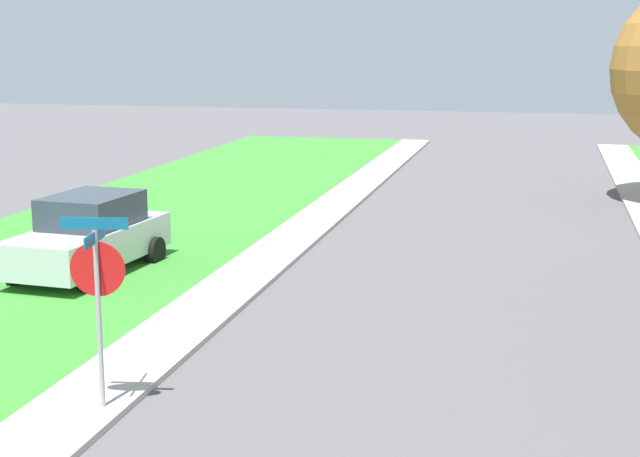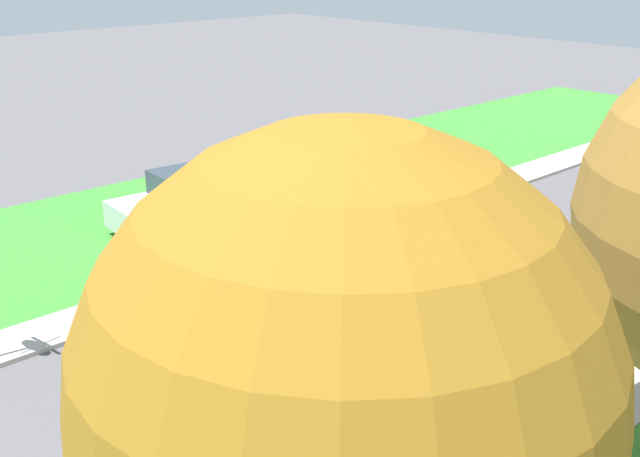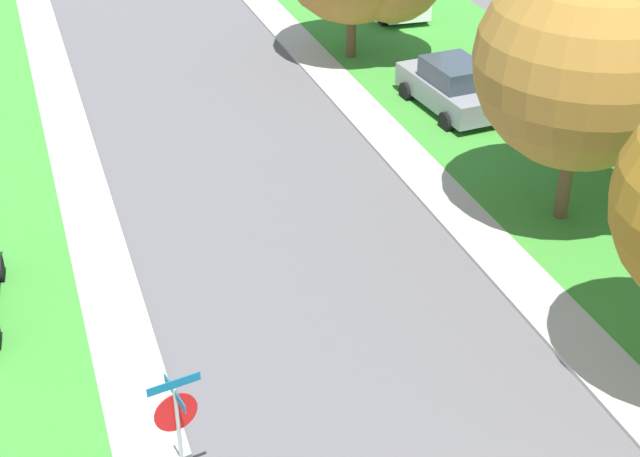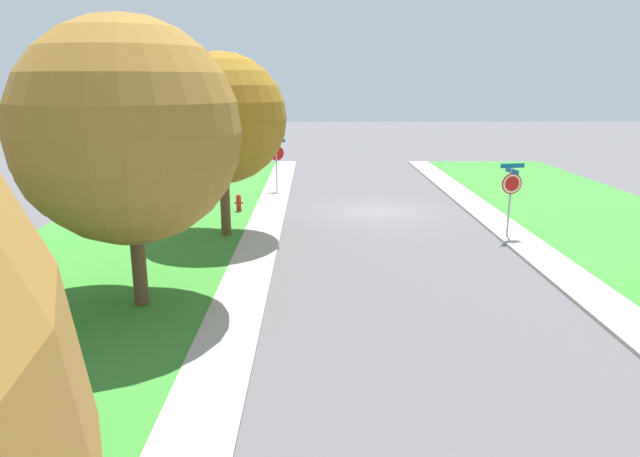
{
  "view_description": "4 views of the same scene",
  "coord_description": "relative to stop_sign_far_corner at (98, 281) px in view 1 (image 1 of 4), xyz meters",
  "views": [
    {
      "loc": [
        1.44,
        -6.61,
        5.12
      ],
      "look_at": [
        -2.77,
        11.13,
        1.4
      ],
      "focal_mm": 52.72,
      "sensor_mm": 36.0,
      "label": 1
    },
    {
      "loc": [
        10.07,
        0.24,
        7.88
      ],
      "look_at": [
        -2.79,
        11.99,
        1.4
      ],
      "focal_mm": 43.62,
      "sensor_mm": 36.0,
      "label": 2
    },
    {
      "loc": [
        -5.87,
        -7.12,
        12.62
      ],
      "look_at": [
        0.18,
        10.5,
        1.4
      ],
      "focal_mm": 52.51,
      "sensor_mm": 36.0,
      "label": 3
    },
    {
      "loc": [
        2.77,
        24.97,
        5.57
      ],
      "look_at": [
        2.58,
        8.57,
        1.4
      ],
      "focal_mm": 32.37,
      "sensor_mm": 36.0,
      "label": 4
    }
  ],
  "objects": [
    {
      "name": "sidewalk_west",
      "position": [
        -0.37,
        7.34,
        -1.84
      ],
      "size": [
        1.4,
        56.0,
        0.1
      ],
      "primitive_type": "cube",
      "color": "#ADA89E",
      "rests_on": "ground"
    },
    {
      "name": "stop_sign_far_corner",
      "position": [
        0.0,
        0.0,
        0.0
      ],
      "size": [
        0.91,
        0.91,
        2.77
      ],
      "color": "#9E9EA3",
      "rests_on": "ground"
    },
    {
      "name": "lawn_west",
      "position": [
        -5.07,
        7.34,
        -1.85
      ],
      "size": [
        8.0,
        56.0,
        0.08
      ],
      "primitive_type": "cube",
      "color": "#38842D",
      "rests_on": "ground"
    },
    {
      "name": "car_silver_behind_trees",
      "position": [
        -3.76,
        7.06,
        -1.01
      ],
      "size": [
        2.29,
        4.43,
        1.76
      ],
      "color": "silver",
      "rests_on": "ground"
    }
  ]
}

